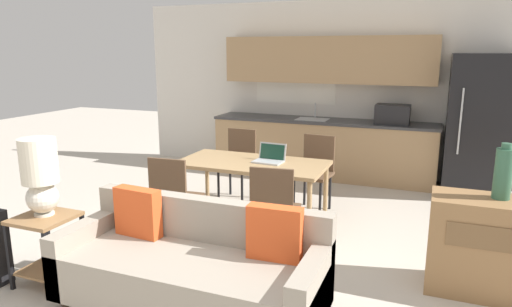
{
  "coord_description": "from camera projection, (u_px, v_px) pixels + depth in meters",
  "views": [
    {
      "loc": [
        1.62,
        -2.56,
        1.94
      ],
      "look_at": [
        0.0,
        1.5,
        0.95
      ],
      "focal_mm": 32.0,
      "sensor_mm": 36.0,
      "label": 1
    }
  ],
  "objects": [
    {
      "name": "refrigerator",
      "position": [
        478.0,
        125.0,
        6.15
      ],
      "size": [
        0.8,
        0.79,
        1.9
      ],
      "color": "black",
      "rests_on": "ground_plane"
    },
    {
      "name": "dining_chair_near_left",
      "position": [
        174.0,
        195.0,
        4.58
      ],
      "size": [
        0.45,
        0.45,
        0.92
      ],
      "rotation": [
        0.0,
        0.0,
        3.21
      ],
      "color": "brown",
      "rests_on": "ground_plane"
    },
    {
      "name": "side_table",
      "position": [
        46.0,
        239.0,
        3.82
      ],
      "size": [
        0.45,
        0.45,
        0.6
      ],
      "color": "olive",
      "rests_on": "ground_plane"
    },
    {
      "name": "dining_chair_near_right",
      "position": [
        274.0,
        207.0,
        4.23
      ],
      "size": [
        0.47,
        0.47,
        0.92
      ],
      "rotation": [
        0.0,
        0.0,
        3.26
      ],
      "color": "brown",
      "rests_on": "ground_plane"
    },
    {
      "name": "table_lamp",
      "position": [
        40.0,
        174.0,
        3.73
      ],
      "size": [
        0.29,
        0.29,
        0.65
      ],
      "color": "silver",
      "rests_on": "side_table"
    },
    {
      "name": "dining_table",
      "position": [
        252.0,
        167.0,
        5.09
      ],
      "size": [
        1.64,
        0.83,
        0.73
      ],
      "color": "tan",
      "rests_on": "ground_plane"
    },
    {
      "name": "couch",
      "position": [
        194.0,
        267.0,
        3.45
      ],
      "size": [
        2.01,
        0.8,
        0.86
      ],
      "color": "#3D2D1E",
      "rests_on": "ground_plane"
    },
    {
      "name": "wall_back",
      "position": [
        328.0,
        88.0,
        7.23
      ],
      "size": [
        6.4,
        0.07,
        2.7
      ],
      "color": "silver",
      "rests_on": "ground_plane"
    },
    {
      "name": "laptop",
      "position": [
        270.0,
        157.0,
        5.09
      ],
      "size": [
        0.34,
        0.28,
        0.2
      ],
      "rotation": [
        0.0,
        0.0,
        -0.07
      ],
      "color": "#B7BABC",
      "rests_on": "dining_table"
    },
    {
      "name": "dining_chair_far_right",
      "position": [
        315.0,
        169.0,
        5.6
      ],
      "size": [
        0.47,
        0.47,
        0.92
      ],
      "rotation": [
        0.0,
        0.0,
        -0.12
      ],
      "color": "brown",
      "rests_on": "ground_plane"
    },
    {
      "name": "credenza",
      "position": [
        511.0,
        250.0,
        3.6
      ],
      "size": [
        1.23,
        0.47,
        0.8
      ],
      "color": "olive",
      "rests_on": "ground_plane"
    },
    {
      "name": "dining_chair_far_left",
      "position": [
        238.0,
        160.0,
        6.03
      ],
      "size": [
        0.43,
        0.43,
        0.92
      ],
      "rotation": [
        0.0,
        0.0,
        -0.03
      ],
      "color": "brown",
      "rests_on": "ground_plane"
    },
    {
      "name": "kitchen_counter",
      "position": [
        324.0,
        123.0,
        7.06
      ],
      "size": [
        3.42,
        0.65,
        2.15
      ],
      "color": "tan",
      "rests_on": "ground_plane"
    },
    {
      "name": "vase",
      "position": [
        503.0,
        173.0,
        3.55
      ],
      "size": [
        0.13,
        0.13,
        0.44
      ],
      "color": "#336047",
      "rests_on": "credenza"
    }
  ]
}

